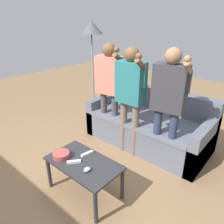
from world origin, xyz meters
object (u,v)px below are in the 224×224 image
(coffee_table, at_px, (84,167))
(couch, at_px, (149,125))
(player_center, at_px, (130,91))
(game_remote_wand_far, at_px, (87,154))
(floor_lamp, at_px, (91,34))
(snack_bowl, at_px, (61,155))
(game_remote_wand_near, at_px, (74,162))
(game_remote_nunchuk, at_px, (87,169))
(player_left, at_px, (109,83))
(player_right, at_px, (169,97))

(coffee_table, bearing_deg, couch, 91.76)
(couch, relative_size, coffee_table, 2.27)
(player_center, relative_size, game_remote_wand_far, 9.90)
(coffee_table, xyz_separation_m, game_remote_wand_far, (-0.07, 0.12, 0.08))
(couch, bearing_deg, floor_lamp, -175.94)
(couch, bearing_deg, player_center, -97.62)
(snack_bowl, relative_size, floor_lamp, 0.10)
(game_remote_wand_near, bearing_deg, couch, 89.05)
(coffee_table, xyz_separation_m, player_center, (-0.11, 1.02, 0.63))
(couch, distance_m, game_remote_wand_near, 1.59)
(coffee_table, distance_m, game_remote_wand_far, 0.16)
(coffee_table, distance_m, game_remote_wand_near, 0.13)
(coffee_table, distance_m, game_remote_nunchuk, 0.19)
(couch, height_order, floor_lamp, floor_lamp)
(player_left, bearing_deg, coffee_table, -62.10)
(couch, xyz_separation_m, game_remote_nunchuk, (0.20, -1.58, 0.17))
(game_remote_wand_far, bearing_deg, player_center, 92.85)
(snack_bowl, xyz_separation_m, floor_lamp, (-0.98, 1.52, 1.22))
(coffee_table, relative_size, game_remote_nunchuk, 9.80)
(game_remote_nunchuk, relative_size, game_remote_wand_near, 0.61)
(player_center, xyz_separation_m, game_remote_wand_near, (0.04, -1.11, -0.55))
(player_right, bearing_deg, floor_lamp, 168.45)
(game_remote_nunchuk, bearing_deg, player_center, 103.26)
(floor_lamp, bearing_deg, game_remote_wand_far, -47.56)
(player_right, bearing_deg, coffee_table, -112.50)
(couch, relative_size, floor_lamp, 1.02)
(game_remote_nunchuk, distance_m, game_remote_wand_near, 0.22)
(coffee_table, relative_size, snack_bowl, 4.37)
(game_remote_wand_near, bearing_deg, player_center, 91.95)
(coffee_table, distance_m, player_left, 1.43)
(game_remote_nunchuk, xyz_separation_m, game_remote_wand_near, (-0.22, -0.00, -0.01))
(game_remote_wand_far, bearing_deg, coffee_table, -62.25)
(player_center, height_order, game_remote_wand_near, player_center)
(coffee_table, bearing_deg, player_right, 67.50)
(player_left, bearing_deg, floor_lamp, 156.06)
(game_remote_wand_near, bearing_deg, game_remote_nunchuk, 0.36)
(player_center, distance_m, player_right, 0.56)
(snack_bowl, height_order, game_remote_wand_near, snack_bowl)
(couch, relative_size, game_remote_nunchuk, 22.23)
(coffee_table, distance_m, player_center, 1.21)
(player_center, bearing_deg, player_right, 4.86)
(game_remote_nunchuk, height_order, player_left, player_left)
(game_remote_nunchuk, xyz_separation_m, floor_lamp, (-1.40, 1.50, 1.22))
(coffee_table, relative_size, player_left, 0.54)
(coffee_table, bearing_deg, player_center, 96.13)
(coffee_table, height_order, player_right, player_right)
(player_right, bearing_deg, snack_bowl, -121.17)
(game_remote_nunchuk, bearing_deg, game_remote_wand_far, 136.60)
(snack_bowl, bearing_deg, coffee_table, 21.24)
(game_remote_nunchuk, distance_m, floor_lamp, 2.39)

